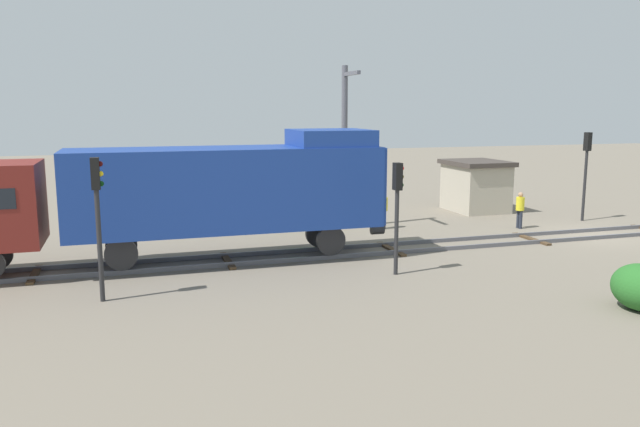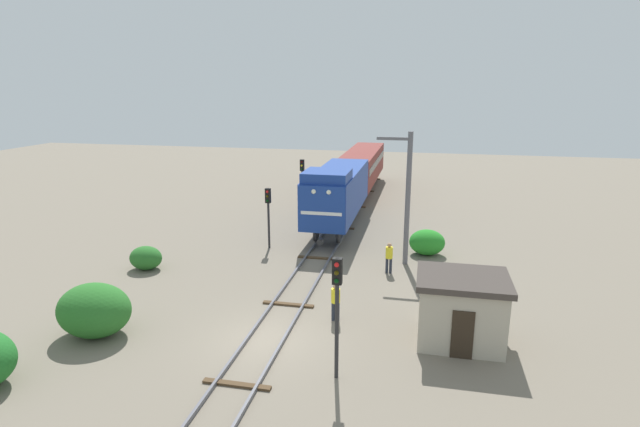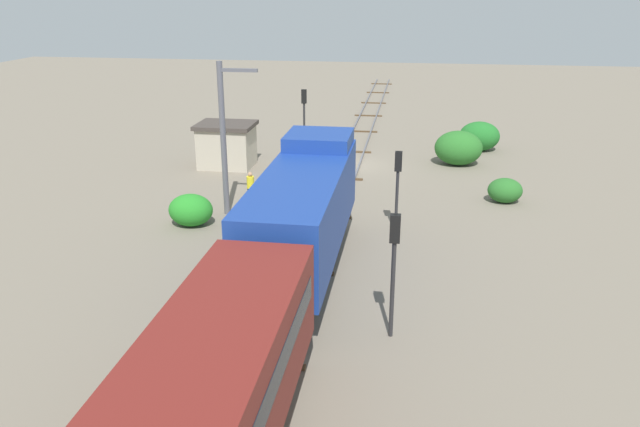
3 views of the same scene
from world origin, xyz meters
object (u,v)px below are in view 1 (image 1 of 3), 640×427
at_px(traffic_signal_mid, 397,197).
at_px(catenary_mast, 345,143).
at_px(locomotive, 233,186).
at_px(traffic_signal_near, 587,160).
at_px(worker_by_signal, 383,208).
at_px(relay_hut, 476,185).
at_px(traffic_signal_far, 97,202).
at_px(worker_near_track, 520,207).

height_order(traffic_signal_mid, catenary_mast, catenary_mast).
xyz_separation_m(locomotive, traffic_signal_near, (3.20, -17.98, 0.26)).
xyz_separation_m(traffic_signal_near, worker_by_signal, (1.00, 10.33, -2.04)).
distance_m(locomotive, relay_hut, 16.36).
distance_m(traffic_signal_far, relay_hut, 22.00).
relative_size(locomotive, worker_near_track, 6.82).
height_order(traffic_signal_mid, relay_hut, traffic_signal_mid).
height_order(worker_near_track, worker_by_signal, same).
distance_m(traffic_signal_near, relay_hut, 5.78).
bearing_deg(traffic_signal_mid, worker_near_track, -56.76).
height_order(traffic_signal_near, worker_by_signal, traffic_signal_near).
distance_m(traffic_signal_near, catenary_mast, 12.14).
bearing_deg(traffic_signal_far, worker_near_track, -71.76).
distance_m(locomotive, traffic_signal_far, 5.73).
bearing_deg(traffic_signal_near, traffic_signal_far, 106.86).
xyz_separation_m(locomotive, traffic_signal_far, (-3.60, 4.46, 0.13)).
bearing_deg(locomotive, traffic_signal_mid, -124.75).
distance_m(locomotive, traffic_signal_mid, 5.97).
height_order(worker_by_signal, relay_hut, relay_hut).
xyz_separation_m(worker_by_signal, catenary_mast, (0.73, 1.66, 2.97)).
xyz_separation_m(traffic_signal_near, worker_near_track, (-0.80, 4.23, -2.04)).
bearing_deg(worker_by_signal, traffic_signal_far, -123.05).
bearing_deg(relay_hut, worker_near_track, 171.92).
bearing_deg(worker_near_track, locomotive, -130.92).
bearing_deg(worker_near_track, worker_by_signal, -157.26).
bearing_deg(traffic_signal_far, traffic_signal_near, -73.14).
height_order(traffic_signal_near, traffic_signal_mid, traffic_signal_near).
bearing_deg(traffic_signal_mid, locomotive, 55.25).
bearing_deg(traffic_signal_far, relay_hut, -59.61).
relative_size(worker_near_track, relay_hut, 0.49).
relative_size(traffic_signal_mid, traffic_signal_far, 0.90).
height_order(locomotive, worker_near_track, locomotive).
bearing_deg(traffic_signal_mid, worker_by_signal, -19.90).
xyz_separation_m(traffic_signal_far, relay_hut, (11.10, -18.93, -1.51)).
bearing_deg(traffic_signal_near, worker_near_track, 100.72).
bearing_deg(relay_hut, catenary_mast, 106.83).
height_order(traffic_signal_mid, worker_near_track, traffic_signal_mid).
relative_size(traffic_signal_near, traffic_signal_mid, 1.16).
distance_m(worker_by_signal, catenary_mast, 3.48).
bearing_deg(traffic_signal_near, catenary_mast, 81.77).
bearing_deg(traffic_signal_far, traffic_signal_mid, -88.78).
xyz_separation_m(worker_near_track, catenary_mast, (2.53, 7.76, 2.97)).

